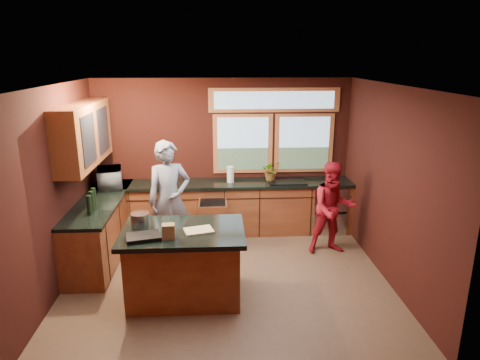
{
  "coord_description": "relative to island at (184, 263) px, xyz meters",
  "views": [
    {
      "loc": [
        -0.14,
        -5.48,
        3.06
      ],
      "look_at": [
        0.2,
        0.4,
        1.35
      ],
      "focal_mm": 32.0,
      "sensor_mm": 36.0,
      "label": 1
    }
  ],
  "objects": [
    {
      "name": "floor",
      "position": [
        0.57,
        0.44,
        -0.48
      ],
      "size": [
        4.5,
        4.5,
        0.0
      ],
      "primitive_type": "plane",
      "color": "brown",
      "rests_on": "ground"
    },
    {
      "name": "stock_pot",
      "position": [
        -0.55,
        0.15,
        0.56
      ],
      "size": [
        0.24,
        0.24,
        0.18
      ],
      "primitive_type": "cylinder",
      "color": "#A9A9AE",
      "rests_on": "island"
    },
    {
      "name": "paper_bag",
      "position": [
        -0.15,
        -0.25,
        0.56
      ],
      "size": [
        0.16,
        0.13,
        0.18
      ],
      "primitive_type": "cube",
      "rotation": [
        0.0,
        0.0,
        0.07
      ],
      "color": "brown",
      "rests_on": "island"
    },
    {
      "name": "microwave",
      "position": [
        -1.35,
        1.97,
        0.61
      ],
      "size": [
        0.51,
        0.65,
        0.32
      ],
      "primitive_type": "imported",
      "rotation": [
        0.0,
        0.0,
        1.8
      ],
      "color": "#999999",
      "rests_on": "left_counter"
    },
    {
      "name": "person_grey",
      "position": [
        -0.3,
        1.26,
        0.44
      ],
      "size": [
        0.78,
        0.64,
        1.85
      ],
      "primitive_type": "imported",
      "rotation": [
        0.0,
        0.0,
        0.34
      ],
      "color": "slate",
      "rests_on": "floor"
    },
    {
      "name": "room_shell",
      "position": [
        -0.03,
        0.76,
        1.32
      ],
      "size": [
        4.52,
        4.02,
        2.71
      ],
      "color": "black",
      "rests_on": "ground"
    },
    {
      "name": "back_counter",
      "position": [
        0.77,
        2.14,
        -0.01
      ],
      "size": [
        4.5,
        0.64,
        0.93
      ],
      "color": "#5D2516",
      "rests_on": "floor"
    },
    {
      "name": "left_counter",
      "position": [
        -1.38,
        1.29,
        -0.01
      ],
      "size": [
        0.64,
        2.3,
        0.93
      ],
      "color": "#5D2516",
      "rests_on": "floor"
    },
    {
      "name": "island",
      "position": [
        0.0,
        0.0,
        0.0
      ],
      "size": [
        1.55,
        1.05,
        0.95
      ],
      "color": "#5D2516",
      "rests_on": "floor"
    },
    {
      "name": "cutting_board",
      "position": [
        0.2,
        -0.05,
        0.48
      ],
      "size": [
        0.4,
        0.33,
        0.02
      ],
      "primitive_type": "cube",
      "rotation": [
        0.0,
        0.0,
        0.26
      ],
      "color": "tan",
      "rests_on": "island"
    },
    {
      "name": "paper_towel",
      "position": [
        0.68,
        2.14,
        0.59
      ],
      "size": [
        0.12,
        0.12,
        0.28
      ],
      "primitive_type": "cylinder",
      "color": "white",
      "rests_on": "back_counter"
    },
    {
      "name": "person_red",
      "position": [
        2.27,
        1.21,
        0.27
      ],
      "size": [
        0.76,
        0.61,
        1.49
      ],
      "primitive_type": "imported",
      "rotation": [
        0.0,
        0.0,
        0.06
      ],
      "color": "#A6131E",
      "rests_on": "floor"
    },
    {
      "name": "potted_plant",
      "position": [
        1.41,
        2.19,
        0.63
      ],
      "size": [
        0.33,
        0.28,
        0.36
      ],
      "primitive_type": "imported",
      "color": "#999999",
      "rests_on": "back_counter"
    },
    {
      "name": "black_tray",
      "position": [
        -0.45,
        -0.25,
        0.49
      ],
      "size": [
        0.45,
        0.37,
        0.05
      ],
      "primitive_type": "cube",
      "rotation": [
        0.0,
        0.0,
        0.23
      ],
      "color": "black",
      "rests_on": "island"
    }
  ]
}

